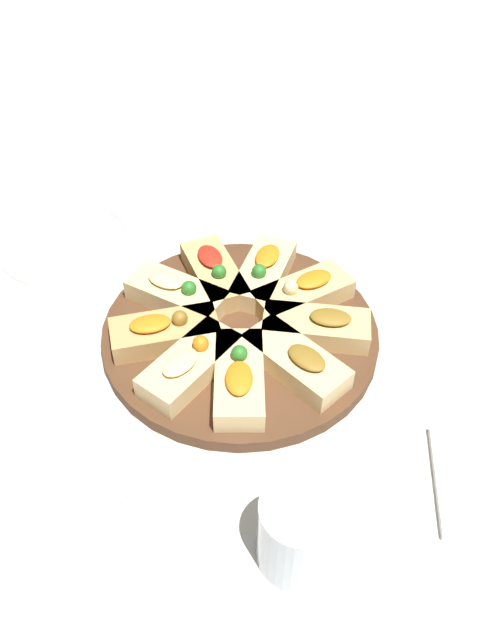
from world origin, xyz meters
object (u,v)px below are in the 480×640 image
serving_board (240,333)px  water_glass (298,532)px  plate_left (60,555)px  plate_right (68,243)px

serving_board → water_glass: (-0.32, -0.06, 0.04)m
plate_left → plate_right: 0.55m
serving_board → plate_left: size_ratio=1.89×
serving_board → plate_right: bearing=54.0°
plate_right → water_glass: water_glass is taller
plate_left → plate_right: bearing=10.9°
serving_board → plate_left: (-0.33, 0.19, -0.00)m
plate_right → water_glass: (-0.53, -0.35, 0.04)m
serving_board → plate_left: serving_board is taller
plate_left → water_glass: (0.01, -0.25, 0.04)m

